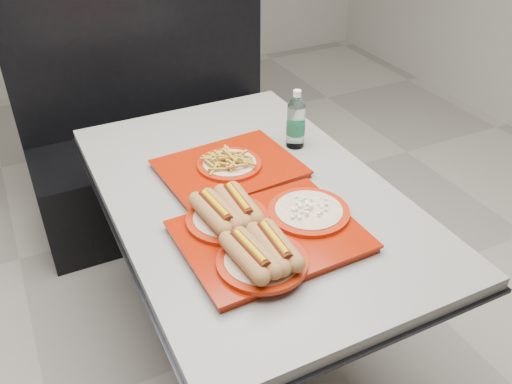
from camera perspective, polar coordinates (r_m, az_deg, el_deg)
name	(u,v)px	position (r m, az deg, el deg)	size (l,w,h in m)	color
ground	(250,340)	(2.32, -0.61, -15.34)	(6.00, 6.00, 0.00)	#9B978B
diner_table	(249,229)	(1.92, -0.72, -3.88)	(0.92, 1.42, 0.75)	black
booth_bench	(159,141)	(2.89, -10.17, 5.32)	(1.30, 0.57, 1.35)	black
tray_near	(263,231)	(1.57, 0.72, -4.12)	(0.54, 0.47, 0.11)	maroon
tray_far	(229,166)	(1.90, -2.81, 2.79)	(0.49, 0.40, 0.09)	maroon
water_bottle	(296,122)	(2.04, 4.22, 7.31)	(0.07, 0.07, 0.23)	silver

